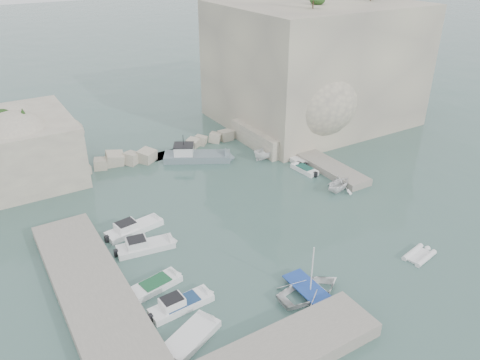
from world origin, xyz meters
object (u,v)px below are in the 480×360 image
tender_east_a (338,190)px  tender_east_d (269,158)px  motorboat_a (135,231)px  motorboat_c (156,287)px  rowboat (310,295)px  work_boat (197,160)px  inflatable_dinghy (419,257)px  tender_east_c (295,161)px  motorboat_b (146,249)px  motorboat_e (191,340)px  motorboat_d (182,308)px  tender_east_b (304,171)px

tender_east_a → tender_east_d: tender_east_a is taller
motorboat_a → motorboat_c: (-1.39, -8.66, 0.00)m
rowboat → work_boat: size_ratio=0.61×
motorboat_c → work_boat: size_ratio=0.50×
motorboat_c → rowboat: bearing=-46.1°
rowboat → inflatable_dinghy: bearing=-95.6°
inflatable_dinghy → tender_east_c: bearing=71.2°
motorboat_b → rowboat: bearing=-46.7°
motorboat_b → inflatable_dinghy: (19.95, -13.56, 0.00)m
motorboat_e → tender_east_c: 31.04m
motorboat_c → rowboat: (9.94, -7.10, 0.00)m
motorboat_c → motorboat_d: 3.25m
tender_east_c → work_boat: bearing=58.1°
motorboat_c → work_boat: work_boat is taller
rowboat → motorboat_b: bearing=35.4°
rowboat → tender_east_a: size_ratio=1.45×
motorboat_d → motorboat_e: 3.34m
motorboat_e → work_boat: (13.82, 26.37, 0.00)m
tender_east_a → tender_east_c: bearing=-16.5°
motorboat_e → tender_east_b: same height
motorboat_d → inflatable_dinghy: bearing=-17.8°
motorboat_d → tender_east_d: bearing=38.2°
motorboat_d → tender_east_a: tender_east_a is taller
motorboat_c → inflatable_dinghy: size_ratio=1.40×
tender_east_c → tender_east_d: bearing=43.0°
motorboat_a → work_boat: 16.77m
motorboat_b → motorboat_e: 11.79m
motorboat_e → work_boat: bearing=37.7°
tender_east_c → tender_east_d: size_ratio=0.97×
motorboat_b → rowboat: 15.16m
motorboat_c → tender_east_a: size_ratio=1.20×
work_boat → motorboat_c: bearing=-95.5°
motorboat_c → work_boat: (13.79, 19.96, 0.00)m
motorboat_e → tender_east_b: 28.63m
motorboat_b → tender_east_a: size_ratio=1.47×
motorboat_c → tender_east_a: bearing=0.7°
motorboat_a → tender_east_a: bearing=-19.3°
rowboat → tender_east_c: (14.10, 20.28, 0.00)m
motorboat_b → tender_east_b: (21.97, 5.01, 0.00)m
inflatable_dinghy → work_boat: size_ratio=0.36×
motorboat_c → tender_east_d: (21.77, 15.76, 0.00)m
rowboat → tender_east_c: size_ratio=1.27×
motorboat_c → motorboat_d: bearing=-86.9°
motorboat_e → rowboat: rowboat is taller
tender_east_d → work_boat: size_ratio=0.49×
inflatable_dinghy → tender_east_b: size_ratio=0.83×
tender_east_a → work_boat: bearing=19.9°
inflatable_dinghy → tender_east_d: 24.02m
motorboat_b → work_boat: work_boat is taller
tender_east_a → tender_east_c: tender_east_a is taller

